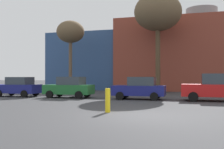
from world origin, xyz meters
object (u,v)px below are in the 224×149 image
at_px(parked_car_2, 140,88).
at_px(bare_tree_1, 70,33).
at_px(parked_car_1, 69,87).
at_px(bare_tree_0, 158,13).
at_px(parked_car_0, 18,87).
at_px(parked_car_3, 215,87).
at_px(bollard_yellow_0, 108,100).

bearing_deg(parked_car_2, bare_tree_1, -40.29).
height_order(parked_car_1, bare_tree_1, bare_tree_1).
bearing_deg(bare_tree_1, bare_tree_0, 0.44).
bearing_deg(parked_car_0, bare_tree_0, -143.71).
relative_size(parked_car_1, parked_car_3, 0.88).
relative_size(parked_car_1, parked_car_2, 1.01).
relative_size(parked_car_0, bare_tree_1, 0.48).
distance_m(parked_car_1, bollard_yellow_0, 9.39).
bearing_deg(parked_car_1, parked_car_2, 180.00).
bearing_deg(parked_car_1, bare_tree_1, -65.32).
bearing_deg(parked_car_3, bollard_yellow_0, 54.54).
relative_size(parked_car_3, bollard_yellow_0, 3.85).
xyz_separation_m(parked_car_3, bollard_yellow_0, (-5.39, -7.56, -0.37)).
distance_m(bare_tree_0, bare_tree_1, 9.87).
xyz_separation_m(bare_tree_1, bollard_yellow_0, (9.20, -15.47, -6.03)).
bearing_deg(bollard_yellow_0, parked_car_1, 126.35).
bearing_deg(parked_car_2, parked_car_1, -0.00).
bearing_deg(bare_tree_0, parked_car_1, -127.42).
relative_size(parked_car_2, parked_car_3, 0.88).
distance_m(parked_car_0, bare_tree_1, 9.86).
relative_size(parked_car_3, bare_tree_0, 0.43).
xyz_separation_m(parked_car_0, bare_tree_1, (1.13, 7.91, 5.78)).
height_order(parked_car_3, bollard_yellow_0, parked_car_3).
xyz_separation_m(parked_car_0, parked_car_3, (15.71, 0.00, 0.12)).
bearing_deg(parked_car_1, bollard_yellow_0, 126.35).
xyz_separation_m(parked_car_0, bare_tree_0, (10.87, 7.98, 7.40)).
bearing_deg(parked_car_0, bare_tree_1, -98.12).
height_order(parked_car_1, bare_tree_0, bare_tree_0).
relative_size(bare_tree_0, bare_tree_1, 1.29).
bearing_deg(parked_car_3, bare_tree_0, -58.73).
height_order(parked_car_0, bare_tree_0, bare_tree_0).
distance_m(parked_car_3, bare_tree_0, 11.84).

